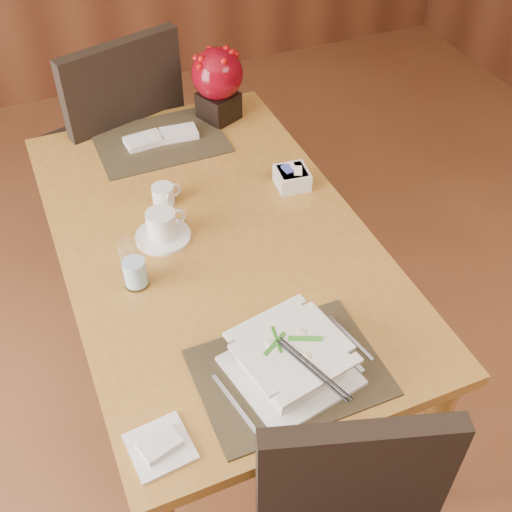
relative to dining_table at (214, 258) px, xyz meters
name	(u,v)px	position (x,y,z in m)	size (l,w,h in m)	color
dining_table	(214,258)	(0.00, 0.00, 0.00)	(0.90, 1.50, 0.75)	#A4722D
placemat_near	(289,372)	(0.00, -0.55, 0.10)	(0.45, 0.33, 0.01)	black
placemat_far	(160,141)	(0.00, 0.55, 0.10)	(0.45, 0.33, 0.01)	black
soup_setting	(291,360)	(0.00, -0.55, 0.15)	(0.31, 0.31, 0.11)	silver
coffee_cup	(162,227)	(-0.14, 0.05, 0.14)	(0.17, 0.17, 0.09)	silver
water_glass	(133,263)	(-0.26, -0.11, 0.18)	(0.07, 0.07, 0.16)	silver
creamer_jug	(163,195)	(-0.09, 0.21, 0.13)	(0.09, 0.09, 0.07)	silver
sugar_caddy	(292,178)	(0.33, 0.13, 0.13)	(0.10, 0.10, 0.06)	silver
berry_decor	(217,80)	(0.25, 0.62, 0.25)	(0.19, 0.19, 0.28)	black
napkins_far	(164,136)	(0.01, 0.55, 0.11)	(0.26, 0.09, 0.02)	silver
bread_plate	(160,447)	(-0.35, -0.62, 0.10)	(0.13, 0.13, 0.01)	silver
far_chair	(117,140)	(-0.11, 0.86, -0.06)	(0.61, 0.61, 1.06)	black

